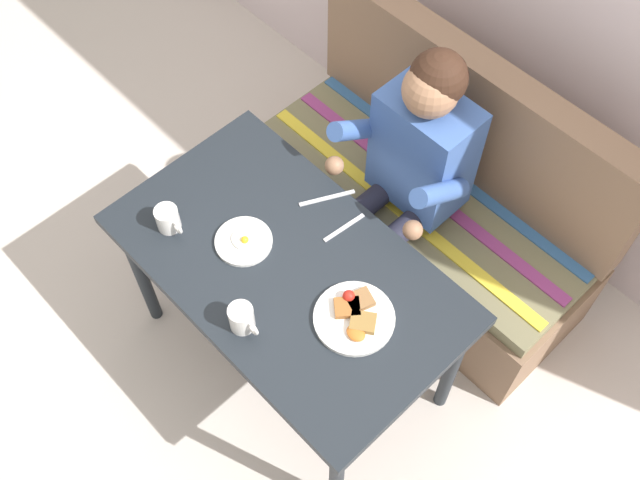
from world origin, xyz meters
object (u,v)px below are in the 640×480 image
at_px(person, 410,165).
at_px(coffee_mug_second, 168,219).
at_px(coffee_mug, 242,318).
at_px(fork, 344,228).
at_px(knife, 327,198).
at_px(couch, 428,203).
at_px(plate_eggs, 244,241).
at_px(table, 288,277).
at_px(plate_breakfast, 355,316).

relative_size(person, coffee_mug_second, 10.27).
distance_m(person, coffee_mug, 0.84).
height_order(fork, knife, same).
height_order(couch, knife, couch).
bearing_deg(person, coffee_mug_second, -116.58).
distance_m(couch, coffee_mug_second, 1.12).
bearing_deg(couch, plate_eggs, -101.43).
bearing_deg(table, coffee_mug, -74.61).
height_order(person, coffee_mug, person).
bearing_deg(person, plate_breakfast, -63.10).
relative_size(couch, knife, 7.20).
height_order(table, coffee_mug, coffee_mug).
bearing_deg(fork, coffee_mug_second, -128.64).
bearing_deg(table, person, 89.79).
bearing_deg(coffee_mug_second, table, 25.55).
height_order(table, plate_breakfast, plate_breakfast).
bearing_deg(plate_breakfast, knife, 146.63).
height_order(table, couch, couch).
xyz_separation_m(plate_eggs, fork, (0.19, 0.28, -0.01)).
bearing_deg(person, fork, -86.08).
xyz_separation_m(plate_eggs, coffee_mug_second, (-0.22, -0.14, 0.04)).
xyz_separation_m(coffee_mug_second, knife, (0.28, 0.47, -0.04)).
relative_size(table, couch, 0.83).
relative_size(table, coffee_mug_second, 10.17).
xyz_separation_m(plate_eggs, knife, (0.06, 0.33, -0.01)).
bearing_deg(person, knife, -108.66).
height_order(couch, coffee_mug_second, couch).
bearing_deg(coffee_mug_second, coffee_mug, -7.78).
height_order(person, plate_breakfast, person).
height_order(couch, person, person).
relative_size(plate_breakfast, coffee_mug_second, 2.19).
relative_size(table, plate_breakfast, 4.65).
relative_size(table, knife, 6.00).
bearing_deg(table, knife, 109.96).
relative_size(couch, fork, 8.47).
distance_m(plate_breakfast, knife, 0.47).
height_order(coffee_mug, knife, coffee_mug).
relative_size(person, coffee_mug, 10.27).
height_order(plate_eggs, coffee_mug, coffee_mug).
height_order(person, plate_eggs, person).
height_order(table, fork, fork).
height_order(coffee_mug, coffee_mug_second, coffee_mug).
distance_m(person, coffee_mug_second, 0.87).
bearing_deg(plate_eggs, couch, 78.57).
xyz_separation_m(plate_breakfast, plate_eggs, (-0.45, -0.07, -0.00)).
distance_m(table, knife, 0.31).
bearing_deg(knife, table, -43.21).
bearing_deg(person, table, -90.21).
distance_m(person, knife, 0.33).
height_order(person, fork, person).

